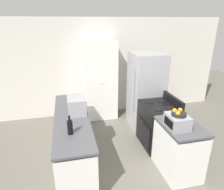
{
  "coord_description": "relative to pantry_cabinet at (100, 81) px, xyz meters",
  "views": [
    {
      "loc": [
        -0.9,
        -2.02,
        2.51
      ],
      "look_at": [
        0.0,
        1.78,
        1.05
      ],
      "focal_mm": 32.0,
      "sensor_mm": 36.0,
      "label": 1
    }
  ],
  "objects": [
    {
      "name": "pantry_cabinet",
      "position": [
        0.0,
        0.0,
        0.0
      ],
      "size": [
        0.85,
        0.56,
        2.06
      ],
      "color": "white",
      "rests_on": "ground_plane"
    },
    {
      "name": "stove",
      "position": [
        0.94,
        -1.6,
        -0.57
      ],
      "size": [
        0.66,
        0.8,
        1.07
      ],
      "color": "black",
      "rests_on": "ground_plane"
    },
    {
      "name": "counter_left",
      "position": [
        -0.82,
        -1.7,
        -0.59
      ],
      "size": [
        0.6,
        2.3,
        0.91
      ],
      "color": "silver",
      "rests_on": "ground_plane"
    },
    {
      "name": "counter_right",
      "position": [
        0.92,
        -2.44,
        -0.59
      ],
      "size": [
        0.6,
        0.83,
        0.91
      ],
      "color": "silver",
      "rests_on": "ground_plane"
    },
    {
      "name": "refrigerator",
      "position": [
        0.97,
        -0.77,
        -0.12
      ],
      "size": [
        0.75,
        0.78,
        1.83
      ],
      "color": "#A3A3A8",
      "rests_on": "ground_plane"
    },
    {
      "name": "toaster_oven",
      "position": [
        0.79,
        -2.49,
        -0.01
      ],
      "size": [
        0.31,
        0.37,
        0.21
      ],
      "color": "#939399",
      "rests_on": "counter_right"
    },
    {
      "name": "wine_bottle",
      "position": [
        -0.86,
        -2.29,
        -0.0
      ],
      "size": [
        0.08,
        0.08,
        0.3
      ],
      "color": "black",
      "rests_on": "counter_left"
    },
    {
      "name": "fruit_bowl",
      "position": [
        0.79,
        -2.49,
        0.13
      ],
      "size": [
        0.23,
        0.23,
        0.1
      ],
      "color": "black",
      "rests_on": "toaster_oven"
    },
    {
      "name": "wall_back",
      "position": [
        0.05,
        0.32,
        0.27
      ],
      "size": [
        7.0,
        0.06,
        2.6
      ],
      "color": "silver",
      "rests_on": "ground_plane"
    },
    {
      "name": "microwave",
      "position": [
        -0.71,
        -1.57,
        0.03
      ],
      "size": [
        0.33,
        0.45,
        0.3
      ],
      "color": "#939399",
      "rests_on": "counter_left"
    }
  ]
}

